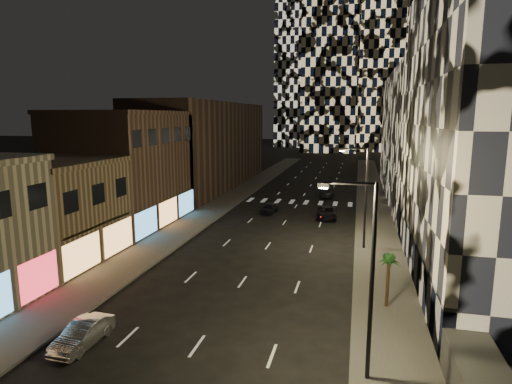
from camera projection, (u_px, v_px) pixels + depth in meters
The scene contains 17 objects.
sidewalk_left at pixel (230, 198), 61.96m from camera, with size 4.00×120.00×0.15m, color #47443F.
sidewalk_right at pixel (373, 205), 57.36m from camera, with size 4.00×120.00×0.15m, color #47443F.
curb_left at pixel (244, 199), 61.47m from camera, with size 0.20×120.00×0.15m, color #4C4C47.
curb_right at pixel (357, 204), 57.85m from camera, with size 0.20×120.00×0.15m, color #4C4C47.
retail_tan at pixel (46, 213), 35.11m from camera, with size 10.00×10.00×8.00m, color brown.
retail_brown at pixel (125, 170), 46.73m from camera, with size 10.00×15.00×12.00m, color brown.
retail_filler_left at pixel (207, 145), 71.92m from camera, with size 10.00×40.00×14.00m, color brown.
midrise_base at pixel (415, 255), 32.17m from camera, with size 0.60×25.00×3.00m, color #383838.
midrise_filler_right at pixel (448, 136), 60.20m from camera, with size 16.00×40.00×18.00m, color #232326.
tower_center_low at pixel (333, 4), 137.95m from camera, with size 18.00×18.00×95.00m, color black.
streetlight_near at pixel (367, 268), 18.52m from camera, with size 2.55×0.25×9.00m.
streetlight_far at pixel (363, 191), 37.67m from camera, with size 2.55×0.25×9.00m.
car_silver_parked at pixel (83, 334), 22.28m from camera, with size 1.37×3.92×1.29m, color #9A9B9F.
car_dark_midlane at pixel (269, 208), 52.75m from camera, with size 1.46×3.63×1.24m, color black.
car_dark_oncoming at pixel (327, 192), 63.52m from camera, with size 1.95×4.80×1.39m, color black.
car_dark_rightlane at pixel (327, 213), 49.96m from camera, with size 2.19×4.76×1.32m, color black.
palm_tree at pixel (389, 263), 26.20m from camera, with size 1.71×1.73×3.39m.
Camera 1 is at (7.80, -8.29, 11.85)m, focal length 30.00 mm.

